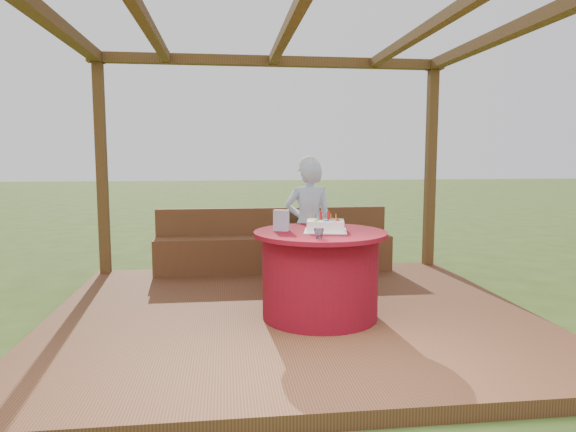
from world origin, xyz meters
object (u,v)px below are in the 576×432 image
object	(u,v)px
gift_bag	(281,220)
elderly_woman	(309,224)
chair	(297,246)
bench	(274,251)
drinking_glass	(319,233)
birthday_cake	(326,225)
table	(320,274)

from	to	relation	value
gift_bag	elderly_woman	bearing A→B (deg)	83.91
chair	gift_bag	world-z (taller)	gift_bag
bench	chair	world-z (taller)	chair
bench	elderly_woman	bearing A→B (deg)	-73.87
chair	elderly_woman	xyz separation A→B (m)	(0.10, -0.18, 0.27)
gift_bag	drinking_glass	distance (m)	0.53
elderly_woman	gift_bag	bearing A→B (deg)	-114.27
birthday_cake	elderly_woman	bearing A→B (deg)	89.78
gift_bag	drinking_glass	size ratio (longest dim) A/B	2.21
table	chair	world-z (taller)	chair
gift_bag	drinking_glass	xyz separation A→B (m)	(0.26, -0.46, -0.06)
chair	birthday_cake	size ratio (longest dim) A/B	1.92
gift_bag	birthday_cake	bearing A→B (deg)	7.01
drinking_glass	elderly_woman	bearing A→B (deg)	84.26
table	elderly_woman	distance (m)	1.02
chair	table	bearing A→B (deg)	-87.48
bench	birthday_cake	xyz separation A→B (m)	(0.28, -1.95, 0.58)
drinking_glass	chair	bearing A→B (deg)	88.81
table	chair	distance (m)	1.15
bench	chair	size ratio (longest dim) A/B	3.52
chair	birthday_cake	distance (m)	1.21
chair	birthday_cake	xyz separation A→B (m)	(0.10, -1.14, 0.38)
elderly_woman	gift_bag	size ratio (longest dim) A/B	7.75
bench	elderly_woman	xyz separation A→B (m)	(0.29, -0.99, 0.47)
elderly_woman	drinking_glass	bearing A→B (deg)	-95.74
drinking_glass	table	bearing A→B (deg)	77.78
bench	table	size ratio (longest dim) A/B	2.49
birthday_cake	gift_bag	bearing A→B (deg)	168.83
elderly_woman	birthday_cake	bearing A→B (deg)	-90.22
table	birthday_cake	world-z (taller)	birthday_cake
chair	gift_bag	bearing A→B (deg)	-105.47
chair	gift_bag	distance (m)	1.18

